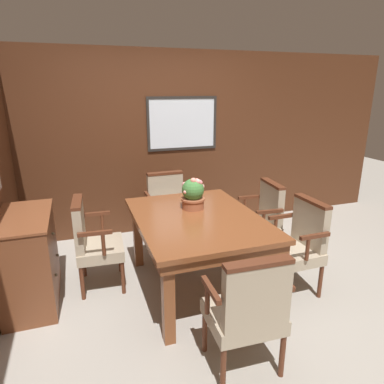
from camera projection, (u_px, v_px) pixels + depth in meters
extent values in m
plane|color=#A39E93|center=(207.00, 295.00, 3.37)|extent=(14.00, 14.00, 0.00)
cube|color=#4C2816|center=(159.00, 144.00, 4.68)|extent=(7.20, 0.06, 2.45)
cube|color=white|center=(182.00, 124.00, 4.66)|extent=(0.92, 0.01, 0.65)
cube|color=#282623|center=(182.00, 98.00, 4.56)|extent=(0.99, 0.02, 0.04)
cube|color=#282623|center=(183.00, 148.00, 4.76)|extent=(0.99, 0.02, 0.04)
cube|color=#282623|center=(148.00, 125.00, 4.51)|extent=(0.04, 0.02, 0.65)
cube|color=#282623|center=(215.00, 122.00, 4.81)|extent=(0.03, 0.02, 0.65)
cube|color=brown|center=(168.00, 302.00, 2.66)|extent=(0.09, 0.09, 0.73)
cube|color=brown|center=(274.00, 281.00, 2.95)|extent=(0.09, 0.09, 0.73)
cube|color=brown|center=(138.00, 235.00, 3.86)|extent=(0.09, 0.09, 0.73)
cube|color=brown|center=(215.00, 225.00, 4.15)|extent=(0.09, 0.09, 0.73)
cube|color=brown|center=(197.00, 225.00, 3.31)|extent=(1.10, 1.48, 0.09)
cube|color=brown|center=(197.00, 218.00, 3.29)|extent=(1.16, 1.54, 0.04)
cylinder|color=#562B19|center=(233.00, 239.00, 4.21)|extent=(0.04, 0.04, 0.35)
cylinder|color=#562B19|center=(247.00, 255.00, 3.80)|extent=(0.04, 0.04, 0.35)
cylinder|color=#562B19|center=(261.00, 236.00, 4.30)|extent=(0.04, 0.04, 0.35)
cylinder|color=#562B19|center=(278.00, 252.00, 3.89)|extent=(0.04, 0.04, 0.35)
cube|color=tan|center=(255.00, 227.00, 3.99)|extent=(0.48, 0.54, 0.11)
cube|color=tan|center=(271.00, 203.00, 3.95)|extent=(0.12, 0.47, 0.44)
cube|color=#562B19|center=(273.00, 184.00, 3.88)|extent=(0.13, 0.47, 0.03)
cylinder|color=#562B19|center=(245.00, 207.00, 4.17)|extent=(0.04, 0.04, 0.23)
cube|color=#562B19|center=(250.00, 197.00, 4.15)|extent=(0.31, 0.06, 0.04)
cylinder|color=#562B19|center=(263.00, 222.00, 3.69)|extent=(0.04, 0.04, 0.23)
cube|color=#562B19|center=(270.00, 212.00, 3.67)|extent=(0.31, 0.06, 0.04)
cylinder|color=#562B19|center=(257.00, 321.00, 2.74)|extent=(0.04, 0.04, 0.35)
cylinder|color=#562B19|center=(205.00, 331.00, 2.62)|extent=(0.04, 0.04, 0.35)
cylinder|color=#562B19|center=(282.00, 355.00, 2.38)|extent=(0.04, 0.04, 0.35)
cylinder|color=#562B19|center=(223.00, 369.00, 2.26)|extent=(0.04, 0.04, 0.35)
cube|color=tan|center=(243.00, 316.00, 2.43)|extent=(0.52, 0.46, 0.11)
cube|color=tan|center=(257.00, 297.00, 2.18)|extent=(0.46, 0.10, 0.44)
cube|color=#562B19|center=(259.00, 263.00, 2.12)|extent=(0.46, 0.11, 0.03)
cylinder|color=#562B19|center=(275.00, 287.00, 2.48)|extent=(0.04, 0.04, 0.23)
cube|color=#562B19|center=(281.00, 278.00, 2.39)|extent=(0.05, 0.31, 0.04)
cylinder|color=#562B19|center=(207.00, 299.00, 2.34)|extent=(0.04, 0.04, 0.23)
cube|color=#562B19|center=(211.00, 290.00, 2.25)|extent=(0.05, 0.31, 0.04)
cylinder|color=#562B19|center=(123.00, 277.00, 3.36)|extent=(0.04, 0.04, 0.35)
cylinder|color=#562B19|center=(120.00, 257.00, 3.77)|extent=(0.04, 0.04, 0.35)
cylinder|color=#562B19|center=(82.00, 283.00, 3.27)|extent=(0.04, 0.04, 0.35)
cylinder|color=#562B19|center=(84.00, 261.00, 3.67)|extent=(0.04, 0.04, 0.35)
cube|color=tan|center=(101.00, 249.00, 3.45)|extent=(0.48, 0.53, 0.11)
cube|color=tan|center=(79.00, 225.00, 3.32)|extent=(0.11, 0.47, 0.44)
cube|color=#562B19|center=(77.00, 202.00, 3.25)|extent=(0.12, 0.47, 0.03)
cylinder|color=#562B19|center=(103.00, 244.00, 3.17)|extent=(0.04, 0.04, 0.23)
cube|color=#562B19|center=(95.00, 233.00, 3.12)|extent=(0.31, 0.06, 0.04)
cylinder|color=#562B19|center=(102.00, 223.00, 3.65)|extent=(0.04, 0.04, 0.23)
cube|color=#562B19|center=(95.00, 214.00, 3.60)|extent=(0.31, 0.06, 0.04)
cylinder|color=#562B19|center=(262.00, 266.00, 3.57)|extent=(0.04, 0.04, 0.35)
cylinder|color=#562B19|center=(286.00, 289.00, 3.17)|extent=(0.04, 0.04, 0.35)
cylinder|color=#562B19|center=(293.00, 260.00, 3.69)|extent=(0.04, 0.04, 0.35)
cylinder|color=#562B19|center=(320.00, 281.00, 3.30)|extent=(0.04, 0.04, 0.35)
cube|color=tan|center=(292.00, 253.00, 3.37)|extent=(0.45, 0.51, 0.11)
cube|color=tan|center=(310.00, 224.00, 3.34)|extent=(0.09, 0.46, 0.44)
cube|color=#562B19|center=(313.00, 201.00, 3.28)|extent=(0.09, 0.46, 0.03)
cylinder|color=#562B19|center=(276.00, 228.00, 3.54)|extent=(0.04, 0.04, 0.23)
cube|color=#562B19|center=(282.00, 216.00, 3.53)|extent=(0.31, 0.04, 0.04)
cylinder|color=#562B19|center=(308.00, 249.00, 3.07)|extent=(0.04, 0.04, 0.23)
cube|color=#562B19|center=(315.00, 236.00, 3.06)|extent=(0.31, 0.04, 0.04)
cylinder|color=#562B19|center=(157.00, 241.00, 4.16)|extent=(0.04, 0.04, 0.35)
cylinder|color=#562B19|center=(191.00, 236.00, 4.31)|extent=(0.04, 0.04, 0.35)
cylinder|color=#562B19|center=(150.00, 229.00, 4.51)|extent=(0.04, 0.04, 0.35)
cylinder|color=#562B19|center=(181.00, 225.00, 4.65)|extent=(0.04, 0.04, 0.35)
cube|color=tan|center=(170.00, 216.00, 4.34)|extent=(0.51, 0.45, 0.11)
cube|color=tan|center=(165.00, 191.00, 4.42)|extent=(0.46, 0.09, 0.44)
cube|color=#562B19|center=(165.00, 173.00, 4.35)|extent=(0.46, 0.10, 0.03)
cylinder|color=#562B19|center=(150.00, 206.00, 4.18)|extent=(0.04, 0.04, 0.23)
cube|color=#562B19|center=(148.00, 196.00, 4.20)|extent=(0.04, 0.31, 0.04)
cylinder|color=#562B19|center=(190.00, 202.00, 4.35)|extent=(0.04, 0.04, 0.23)
cube|color=#562B19|center=(188.00, 192.00, 4.37)|extent=(0.04, 0.31, 0.04)
cylinder|color=#9E5638|center=(193.00, 203.00, 3.48)|extent=(0.22, 0.22, 0.11)
cylinder|color=#9E5638|center=(193.00, 199.00, 3.47)|extent=(0.24, 0.24, 0.02)
sphere|color=#427F3D|center=(193.00, 190.00, 3.44)|extent=(0.22, 0.22, 0.22)
sphere|color=#F88F82|center=(197.00, 180.00, 3.41)|extent=(0.04, 0.04, 0.04)
sphere|color=pink|center=(198.00, 182.00, 3.39)|extent=(0.06, 0.06, 0.06)
sphere|color=#F29380|center=(193.00, 181.00, 3.38)|extent=(0.06, 0.06, 0.06)
sphere|color=pink|center=(200.00, 183.00, 3.40)|extent=(0.05, 0.05, 0.05)
sphere|color=#FD988C|center=(185.00, 192.00, 3.37)|extent=(0.04, 0.04, 0.04)
sphere|color=pink|center=(184.00, 184.00, 3.47)|extent=(0.05, 0.05, 0.05)
sphere|color=#E0988F|center=(202.00, 187.00, 3.48)|extent=(0.05, 0.05, 0.05)
cube|color=brown|center=(29.00, 260.00, 3.18)|extent=(0.44, 0.90, 0.84)
cube|color=brown|center=(23.00, 217.00, 3.05)|extent=(0.46, 0.92, 0.02)
sphere|color=#4C422D|center=(53.00, 234.00, 3.18)|extent=(0.03, 0.03, 0.03)
sphere|color=#4C422D|center=(56.00, 275.00, 3.09)|extent=(0.03, 0.03, 0.03)
sphere|color=#4C422D|center=(58.00, 255.00, 3.46)|extent=(0.03, 0.03, 0.03)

